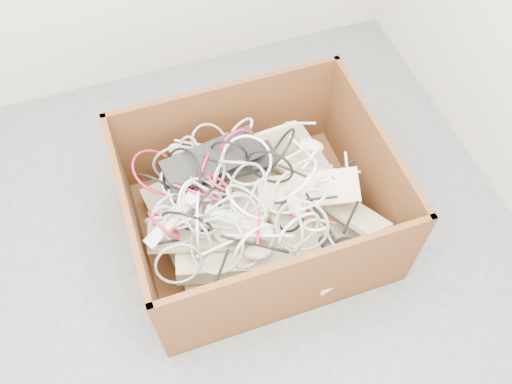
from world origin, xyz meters
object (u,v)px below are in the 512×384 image
object	(u,v)px
cardboard_box	(254,215)
vga_plug	(338,178)
power_strip_right	(239,223)
power_strip_left	(172,220)

from	to	relation	value
cardboard_box	vga_plug	xyz separation A→B (m)	(0.35, -0.07, 0.23)
power_strip_right	cardboard_box	bearing A→B (deg)	82.30
power_strip_right	vga_plug	world-z (taller)	vga_plug
cardboard_box	power_strip_right	xyz separation A→B (m)	(-0.11, -0.12, 0.19)
cardboard_box	vga_plug	bearing A→B (deg)	-11.28
cardboard_box	vga_plug	world-z (taller)	cardboard_box
power_strip_left	cardboard_box	bearing A→B (deg)	-21.43
power_strip_right	vga_plug	distance (m)	0.46
cardboard_box	power_strip_left	bearing A→B (deg)	-172.88
cardboard_box	power_strip_left	size ratio (longest dim) A/B	3.92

